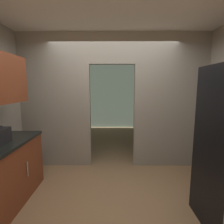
{
  "coord_description": "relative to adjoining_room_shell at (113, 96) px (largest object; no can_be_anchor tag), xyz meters",
  "views": [
    {
      "loc": [
        0.0,
        -2.26,
        1.65
      ],
      "look_at": [
        -0.02,
        0.48,
        1.25
      ],
      "focal_mm": 28.02,
      "sensor_mm": 36.0,
      "label": 1
    }
  ],
  "objects": [
    {
      "name": "ground",
      "position": [
        0.0,
        -3.6,
        -1.34
      ],
      "size": [
        20.0,
        20.0,
        0.0
      ],
      "primitive_type": "plane",
      "color": "#93704C"
    },
    {
      "name": "kitchen_overhead_slab",
      "position": [
        0.0,
        -3.22,
        1.37
      ],
      "size": [
        4.14,
        6.56,
        0.06
      ],
      "primitive_type": "cube",
      "color": "silver"
    },
    {
      "name": "kitchen_partition",
      "position": [
        0.01,
        -2.32,
        0.07
      ],
      "size": [
        3.74,
        0.12,
        2.68
      ],
      "color": "#9E998C",
      "rests_on": "ground"
    },
    {
      "name": "adjoining_room_shell",
      "position": [
        0.0,
        0.0,
        0.0
      ],
      "size": [
        3.74,
        3.48,
        2.68
      ],
      "color": "slate",
      "rests_on": "ground"
    }
  ]
}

